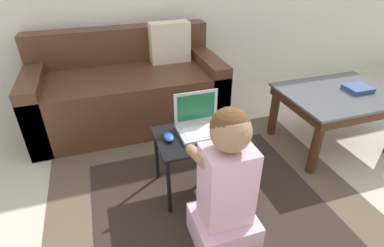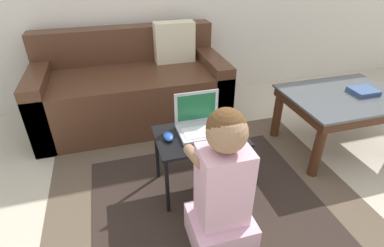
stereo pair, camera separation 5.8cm
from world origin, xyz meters
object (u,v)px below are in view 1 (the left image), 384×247
couch (129,90)px  laptop_desk (200,142)px  person_seated (226,189)px  laptop (200,125)px  coffee_table (338,101)px  computer_mouse (169,137)px  book_on_table (358,88)px

couch → laptop_desk: size_ratio=2.96×
laptop_desk → person_seated: bearing=-93.2°
person_seated → laptop_desk: bearing=86.8°
laptop_desk → person_seated: (-0.02, -0.45, 0.01)m
person_seated → laptop: bearing=85.4°
coffee_table → couch: bearing=148.6°
computer_mouse → laptop: bearing=9.2°
laptop → person_seated: 0.51m
couch → laptop_desk: couch is taller
laptop_desk → computer_mouse: (-0.20, 0.02, 0.07)m
coffee_table → laptop: size_ratio=2.96×
person_seated → book_on_table: person_seated is taller
person_seated → book_on_table: 1.49m
laptop → person_seated: bearing=-94.6°
coffee_table → person_seated: size_ratio=1.02×
computer_mouse → person_seated: bearing=-69.7°
couch → book_on_table: 1.89m
person_seated → couch: bearing=100.3°
coffee_table → computer_mouse: 1.39m
coffee_table → book_on_table: size_ratio=4.56×
couch → laptop: 1.08m
laptop_desk → computer_mouse: 0.21m
laptop_desk → person_seated: size_ratio=0.66×
book_on_table → laptop: bearing=-175.8°
coffee_table → computer_mouse: size_ratio=8.35×
couch → coffee_table: couch is taller
laptop → computer_mouse: bearing=-170.8°
coffee_table → laptop: (-1.17, -0.11, 0.07)m
book_on_table → person_seated: bearing=-156.3°
couch → laptop: size_ratio=5.68×
person_seated → book_on_table: size_ratio=4.46×
couch → computer_mouse: size_ratio=16.00×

